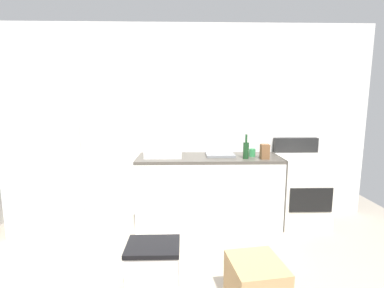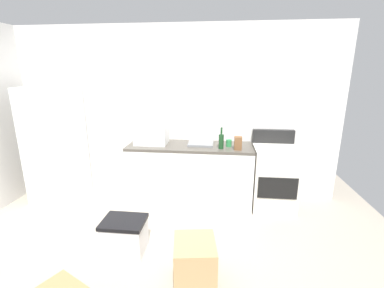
{
  "view_description": "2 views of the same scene",
  "coord_description": "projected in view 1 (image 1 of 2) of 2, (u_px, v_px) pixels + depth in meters",
  "views": [
    {
      "loc": [
        0.0,
        -2.3,
        1.62
      ],
      "look_at": [
        0.08,
        0.85,
        1.12
      ],
      "focal_mm": 26.27,
      "sensor_mm": 36.0,
      "label": 1
    },
    {
      "loc": [
        0.73,
        -2.45,
        1.93
      ],
      "look_at": [
        0.39,
        0.66,
        1.07
      ],
      "focal_mm": 24.65,
      "sensor_mm": 36.0,
      "label": 2
    }
  ],
  "objects": [
    {
      "name": "sink_basin",
      "position": [
        220.0,
        155.0,
        3.62
      ],
      "size": [
        0.36,
        0.32,
        0.03
      ],
      "primitive_type": "cube",
      "color": "slate",
      "rests_on": "kitchen_counter"
    },
    {
      "name": "wine_bottle",
      "position": [
        246.0,
        150.0,
        3.43
      ],
      "size": [
        0.07,
        0.07,
        0.3
      ],
      "color": "#193F1E",
      "rests_on": "kitchen_counter"
    },
    {
      "name": "kitchen_counter",
      "position": [
        208.0,
        190.0,
        3.64
      ],
      "size": [
        1.8,
        0.6,
        0.9
      ],
      "color": "white",
      "rests_on": "ground_plane"
    },
    {
      "name": "microwave",
      "position": [
        163.0,
        146.0,
        3.56
      ],
      "size": [
        0.46,
        0.34,
        0.27
      ],
      "primitive_type": "cube",
      "color": "white",
      "rests_on": "kitchen_counter"
    },
    {
      "name": "knife_block",
      "position": [
        265.0,
        152.0,
        3.42
      ],
      "size": [
        0.1,
        0.1,
        0.18
      ],
      "primitive_type": "cube",
      "color": "brown",
      "rests_on": "kitchen_counter"
    },
    {
      "name": "coffee_mug",
      "position": [
        252.0,
        153.0,
        3.57
      ],
      "size": [
        0.08,
        0.08,
        0.1
      ],
      "primitive_type": "cylinder",
      "color": "#338C4C",
      "rests_on": "kitchen_counter"
    },
    {
      "name": "storage_bin",
      "position": [
        153.0,
        264.0,
        2.46
      ],
      "size": [
        0.46,
        0.36,
        0.38
      ],
      "color": "silver",
      "rests_on": "ground_plane"
    },
    {
      "name": "cardboard_box_large",
      "position": [
        256.0,
        288.0,
        2.12
      ],
      "size": [
        0.44,
        0.47,
        0.43
      ],
      "primitive_type": "cube",
      "rotation": [
        0.0,
        0.0,
        0.15
      ],
      "color": "tan",
      "rests_on": "ground_plane"
    },
    {
      "name": "wall_back",
      "position": [
        185.0,
        123.0,
        3.85
      ],
      "size": [
        5.0,
        0.1,
        2.6
      ],
      "primitive_type": "cube",
      "color": "silver",
      "rests_on": "ground_plane"
    },
    {
      "name": "ground_plane",
      "position": [
        185.0,
        282.0,
        2.52
      ],
      "size": [
        6.0,
        6.0,
        0.0
      ],
      "primitive_type": "plane",
      "color": "#9E9384"
    },
    {
      "name": "refrigerator",
      "position": [
        44.0,
        161.0,
        3.48
      ],
      "size": [
        0.68,
        0.66,
        1.72
      ],
      "primitive_type": "cube",
      "color": "white",
      "rests_on": "ground_plane"
    },
    {
      "name": "stove_oven",
      "position": [
        301.0,
        188.0,
        3.68
      ],
      "size": [
        0.6,
        0.61,
        1.1
      ],
      "color": "silver",
      "rests_on": "ground_plane"
    }
  ]
}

